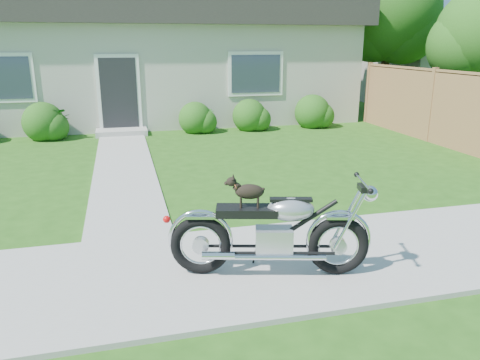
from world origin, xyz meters
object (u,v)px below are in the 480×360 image
Objects in this scene: tree_far at (393,14)px; potted_plant_left at (59,123)px; potted_plant_right at (208,121)px; house at (161,53)px; fence at (432,105)px; motorcycle_with_dog at (274,232)px.

tree_far is 6.38× the size of potted_plant_left.
tree_far is at bearing 16.36° from potted_plant_right.
potted_plant_left is at bearing -169.47° from tree_far.
house is at bearing 47.76° from potted_plant_left.
house is 8.18m from tree_far.
house is 4.01m from potted_plant_right.
potted_plant_left is (-11.08, -2.06, -3.02)m from tree_far.
house is 8.96m from fence.
motorcycle_with_dog reaches higher than potted_plant_right.
fence reaches higher than potted_plant_left.
potted_plant_left is at bearing 124.44° from motorcycle_with_dog.
potted_plant_right is at bearing 152.41° from fence.
potted_plant_left is at bearing 180.00° from potted_plant_right.
tree_far reaches higher than fence.
house reaches higher than potted_plant_left.
fence is at bearing -27.59° from potted_plant_right.
house is 1.90× the size of fence.
potted_plant_right is (4.07, 0.00, -0.09)m from potted_plant_left.
potted_plant_right is at bearing -74.70° from house.
motorcycle_with_dog is (0.03, -12.30, -1.62)m from house.
potted_plant_left is at bearing -132.24° from house.
motorcycle_with_dog is at bearing -125.98° from tree_far.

